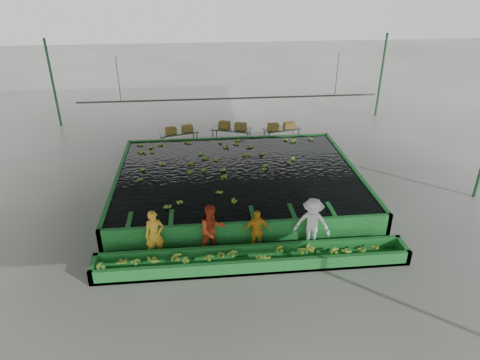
{
  "coord_description": "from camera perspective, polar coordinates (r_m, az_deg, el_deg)",
  "views": [
    {
      "loc": [
        -1.51,
        -14.45,
        8.61
      ],
      "look_at": [
        0.0,
        0.5,
        1.0
      ],
      "focal_mm": 32.0,
      "sensor_mm": 36.0,
      "label": 1
    }
  ],
  "objects": [
    {
      "name": "rail_hanger_right",
      "position": [
        21.02,
        12.79,
        13.56
      ],
      "size": [
        0.04,
        0.04,
        2.0
      ],
      "primitive_type": "cylinder",
      "color": "#59605B",
      "rests_on": "shed_roof"
    },
    {
      "name": "sorting_trough",
      "position": [
        13.78,
        1.74,
        -10.51
      ],
      "size": [
        10.0,
        1.0,
        0.5
      ],
      "primitive_type": null,
      "color": "#1C742B",
      "rests_on": "ground"
    },
    {
      "name": "worker_b",
      "position": [
        13.97,
        -3.74,
        -6.67
      ],
      "size": [
        1.08,
        0.98,
        1.82
      ],
      "primitive_type": "imported",
      "rotation": [
        0.0,
        0.0,
        0.4
      ],
      "color": "#AE3717",
      "rests_on": "ground"
    },
    {
      "name": "box_stack_left",
      "position": [
        22.32,
        -8.1,
        6.33
      ],
      "size": [
        1.46,
        0.77,
        0.3
      ],
      "primitive_type": null,
      "rotation": [
        0.0,
        0.0,
        0.28
      ],
      "color": "olive",
      "rests_on": "packing_table_left"
    },
    {
      "name": "packing_table_mid",
      "position": [
        22.65,
        -1.14,
        5.79
      ],
      "size": [
        2.2,
        1.43,
        0.93
      ],
      "primitive_type": null,
      "rotation": [
        0.0,
        0.0,
        -0.33
      ],
      "color": "#59605B",
      "rests_on": "ground"
    },
    {
      "name": "shed_posts",
      "position": [
        15.76,
        0.18,
        4.05
      ],
      "size": [
        20.0,
        22.0,
        5.0
      ],
      "primitive_type": null,
      "color": "#275C32",
      "rests_on": "ground"
    },
    {
      "name": "worker_c",
      "position": [
        14.14,
        2.21,
        -6.81
      ],
      "size": [
        0.91,
        0.39,
        1.55
      ],
      "primitive_type": "imported",
      "rotation": [
        0.0,
        0.0,
        0.01
      ],
      "color": "orange",
      "rests_on": "ground"
    },
    {
      "name": "flotation_tank",
      "position": [
        17.98,
        -0.32,
        -0.13
      ],
      "size": [
        10.0,
        8.0,
        0.9
      ],
      "primitive_type": null,
      "color": "#1C742B",
      "rests_on": "ground"
    },
    {
      "name": "trough_bananas",
      "position": [
        13.69,
        1.75,
        -10.01
      ],
      "size": [
        8.83,
        0.59,
        0.12
      ],
      "primitive_type": null,
      "color": "#7DA92F",
      "rests_on": "sorting_trough"
    },
    {
      "name": "rail_hanger_left",
      "position": [
        20.29,
        -15.91,
        12.74
      ],
      "size": [
        0.04,
        0.04,
        2.0
      ],
      "primitive_type": "cylinder",
      "color": "#59605B",
      "rests_on": "shed_roof"
    },
    {
      "name": "ground",
      "position": [
        16.89,
        0.17,
        -3.79
      ],
      "size": [
        80.0,
        80.0,
        0.0
      ],
      "primitive_type": "plane",
      "color": "gray",
      "rests_on": "ground"
    },
    {
      "name": "cableway_rail",
      "position": [
        20.3,
        -1.3,
        10.81
      ],
      "size": [
        0.08,
        0.08,
        14.0
      ],
      "primitive_type": "cylinder",
      "color": "#59605B",
      "rests_on": "shed_roof"
    },
    {
      "name": "worker_a",
      "position": [
        14.09,
        -11.3,
        -7.18
      ],
      "size": [
        0.69,
        0.53,
        1.69
      ],
      "primitive_type": "imported",
      "rotation": [
        0.0,
        0.0,
        0.23
      ],
      "color": "yellow",
      "rests_on": "ground"
    },
    {
      "name": "shed_roof",
      "position": [
        14.97,
        0.2,
        12.91
      ],
      "size": [
        20.0,
        22.0,
        0.04
      ],
      "primitive_type": "cube",
      "color": "gray",
      "rests_on": "shed_posts"
    },
    {
      "name": "tank_water",
      "position": [
        17.8,
        -0.32,
        1.02
      ],
      "size": [
        9.7,
        7.7,
        0.0
      ],
      "primitive_type": "cube",
      "color": "black",
      "rests_on": "flotation_tank"
    },
    {
      "name": "packing_table_right",
      "position": [
        22.98,
        5.52,
        5.88
      ],
      "size": [
        2.0,
        1.16,
        0.85
      ],
      "primitive_type": null,
      "rotation": [
        0.0,
        0.0,
        0.23
      ],
      "color": "#59605B",
      "rests_on": "ground"
    },
    {
      "name": "box_stack_right",
      "position": [
        22.77,
        5.5,
        6.83
      ],
      "size": [
        1.47,
        0.59,
        0.31
      ],
      "primitive_type": null,
      "rotation": [
        0.0,
        0.0,
        0.14
      ],
      "color": "olive",
      "rests_on": "packing_table_right"
    },
    {
      "name": "packing_table_left",
      "position": [
        22.53,
        -8.11,
        5.33
      ],
      "size": [
        2.07,
        1.28,
        0.88
      ],
      "primitive_type": null,
      "rotation": [
        0.0,
        0.0,
        0.28
      ],
      "color": "#59605B",
      "rests_on": "ground"
    },
    {
      "name": "worker_d",
      "position": [
        14.4,
        9.6,
        -5.79
      ],
      "size": [
        1.37,
        1.07,
        1.86
      ],
      "primitive_type": "imported",
      "rotation": [
        0.0,
        0.0,
        -0.35
      ],
      "color": "white",
      "rests_on": "ground"
    },
    {
      "name": "floating_bananas",
      "position": [
        18.52,
        -0.56,
        2.09
      ],
      "size": [
        9.43,
        6.43,
        0.13
      ],
      "primitive_type": null,
      "color": "#7DA92F",
      "rests_on": "tank_water"
    },
    {
      "name": "box_stack_mid",
      "position": [
        22.52,
        -1.01,
        6.93
      ],
      "size": [
        1.49,
        0.95,
        0.31
      ],
      "primitive_type": null,
      "rotation": [
        0.0,
        0.0,
        -0.41
      ],
      "color": "olive",
      "rests_on": "packing_table_mid"
    }
  ]
}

